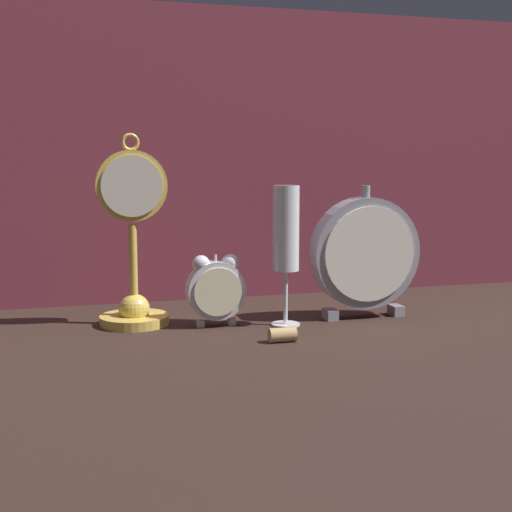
% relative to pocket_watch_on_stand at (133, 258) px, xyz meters
% --- Properties ---
extents(ground_plane, '(4.00, 4.00, 0.00)m').
position_rel_pocket_watch_on_stand_xyz_m(ground_plane, '(0.20, -0.14, -0.11)').
color(ground_plane, black).
extents(fabric_backdrop_drape, '(1.49, 0.01, 0.57)m').
position_rel_pocket_watch_on_stand_xyz_m(fabric_backdrop_drape, '(0.20, 0.19, 0.17)').
color(fabric_backdrop_drape, brown).
rests_on(fabric_backdrop_drape, ground_plane).
extents(pocket_watch_on_stand, '(0.12, 0.12, 0.32)m').
position_rel_pocket_watch_on_stand_xyz_m(pocket_watch_on_stand, '(0.00, 0.00, 0.00)').
color(pocket_watch_on_stand, gold).
rests_on(pocket_watch_on_stand, ground_plane).
extents(alarm_clock_twin_bell, '(0.10, 0.03, 0.12)m').
position_rel_pocket_watch_on_stand_xyz_m(alarm_clock_twin_bell, '(0.13, -0.05, -0.05)').
color(alarm_clock_twin_bell, silver).
rests_on(alarm_clock_twin_bell, ground_plane).
extents(mantel_clock_silver, '(0.19, 0.04, 0.23)m').
position_rel_pocket_watch_on_stand_xyz_m(mantel_clock_silver, '(0.40, -0.06, 0.00)').
color(mantel_clock_silver, gray).
rests_on(mantel_clock_silver, ground_plane).
extents(champagne_flute, '(0.05, 0.05, 0.23)m').
position_rel_pocket_watch_on_stand_xyz_m(champagne_flute, '(0.24, -0.08, 0.04)').
color(champagne_flute, silver).
rests_on(champagne_flute, ground_plane).
extents(wine_cork, '(0.04, 0.02, 0.02)m').
position_rel_pocket_watch_on_stand_xyz_m(wine_cork, '(0.20, -0.18, -0.10)').
color(wine_cork, tan).
rests_on(wine_cork, ground_plane).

